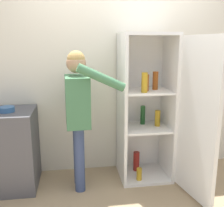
{
  "coord_description": "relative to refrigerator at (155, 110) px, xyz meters",
  "views": [
    {
      "loc": [
        -0.57,
        -2.31,
        1.64
      ],
      "look_at": [
        -0.13,
        0.65,
        0.95
      ],
      "focal_mm": 42.0,
      "sensor_mm": 36.0,
      "label": 1
    }
  ],
  "objects": [
    {
      "name": "person",
      "position": [
        -0.9,
        -0.05,
        0.11
      ],
      "size": [
        0.62,
        0.59,
        1.57
      ],
      "color": "#384770",
      "rests_on": "ground_plane"
    },
    {
      "name": "refrigerator",
      "position": [
        0.0,
        0.0,
        0.0
      ],
      "size": [
        0.77,
        1.16,
        1.76
      ],
      "color": "white",
      "rests_on": "ground_plane"
    },
    {
      "name": "bowl",
      "position": [
        -1.67,
        0.03,
        0.07
      ],
      "size": [
        0.17,
        0.17,
        0.06
      ],
      "color": "#335B8E",
      "rests_on": "counter"
    },
    {
      "name": "wall_back",
      "position": [
        -0.37,
        0.42,
        0.4
      ],
      "size": [
        7.0,
        0.06,
        2.55
      ],
      "color": "silver",
      "rests_on": "ground_plane"
    },
    {
      "name": "counter",
      "position": [
        -1.76,
        0.07,
        -0.42
      ],
      "size": [
        0.73,
        0.59,
        0.91
      ],
      "color": "#4C4C51",
      "rests_on": "ground_plane"
    }
  ]
}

